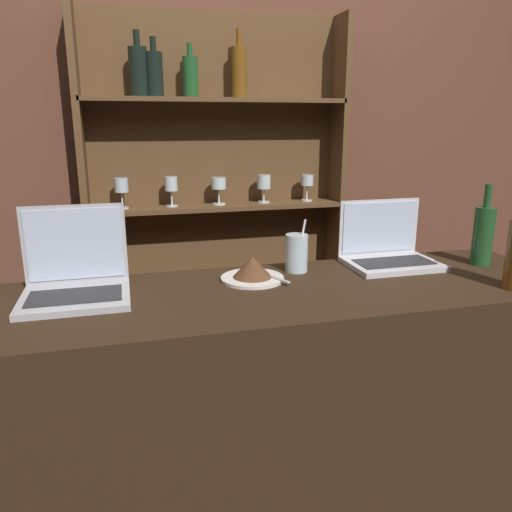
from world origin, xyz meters
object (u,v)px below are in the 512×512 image
(wine_bottle_green, at_px, (483,234))
(cake_plate, at_px, (252,270))
(laptop_far, at_px, (388,251))
(laptop_near, at_px, (75,278))
(water_glass, at_px, (297,253))

(wine_bottle_green, bearing_deg, cake_plate, 177.64)
(laptop_far, height_order, wine_bottle_green, wine_bottle_green)
(laptop_far, distance_m, cake_plate, 0.50)
(laptop_near, height_order, water_glass, laptop_near)
(laptop_far, height_order, cake_plate, laptop_far)
(laptop_far, xyz_separation_m, wine_bottle_green, (0.31, -0.09, 0.06))
(water_glass, bearing_deg, cake_plate, -161.70)
(water_glass, height_order, wine_bottle_green, wine_bottle_green)
(laptop_near, bearing_deg, wine_bottle_green, -0.76)
(wine_bottle_green, bearing_deg, water_glass, 172.26)
(cake_plate, distance_m, water_glass, 0.18)
(cake_plate, relative_size, water_glass, 1.14)
(water_glass, bearing_deg, laptop_near, -174.17)
(cake_plate, bearing_deg, laptop_far, 6.65)
(laptop_near, bearing_deg, water_glass, 5.83)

